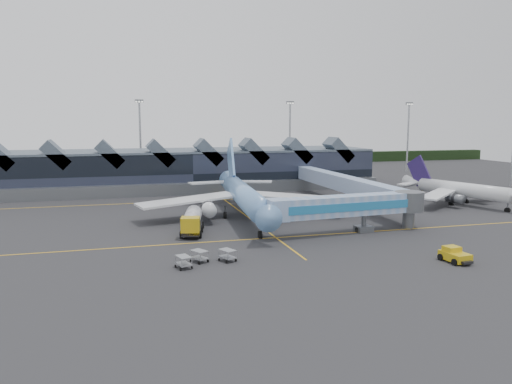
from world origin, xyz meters
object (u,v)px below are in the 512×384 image
object	(u,v)px
main_airliner	(243,195)
regional_jet	(459,189)
pushback_tug	(455,255)
jet_bridge	(358,206)
fuel_truck	(192,220)

from	to	relation	value
main_airliner	regional_jet	bearing A→B (deg)	7.54
regional_jet	pushback_tug	distance (m)	44.50
main_airliner	jet_bridge	distance (m)	20.86
fuel_truck	pushback_tug	size ratio (longest dim) A/B	2.55
jet_bridge	pushback_tug	world-z (taller)	jet_bridge
jet_bridge	fuel_truck	size ratio (longest dim) A/B	2.45
regional_jet	pushback_tug	xyz separation A→B (m)	(-27.29, -35.08, -2.23)
pushback_tug	jet_bridge	bearing A→B (deg)	97.18
fuel_truck	pushback_tug	world-z (taller)	fuel_truck
jet_bridge	fuel_truck	xyz separation A→B (m)	(-23.76, 6.28, -2.05)
jet_bridge	fuel_truck	distance (m)	24.66
main_airliner	pushback_tug	bearing A→B (deg)	-57.10
main_airliner	fuel_truck	distance (m)	14.01
regional_jet	jet_bridge	size ratio (longest dim) A/B	1.05
regional_jet	pushback_tug	world-z (taller)	regional_jet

